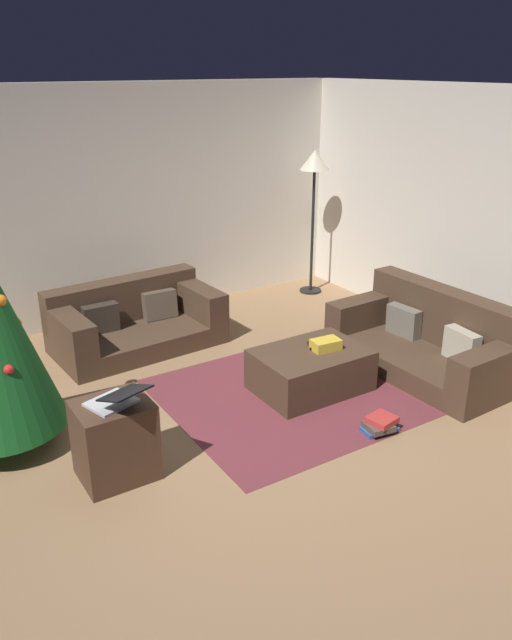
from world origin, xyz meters
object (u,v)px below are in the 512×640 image
Objects in this scene: book_stack at (380,425)px; side_table at (115,440)px; gift_box at (326,344)px; corner_lamp at (314,172)px; tv_remote at (311,346)px; couch_right at (429,341)px; laptop at (116,399)px; ottoman at (311,370)px; couch_left at (133,321)px.

side_table is at bearing 163.79° from book_stack.
corner_lamp is at bearing 55.84° from gift_box.
gift_box is 0.14m from tv_remote.
corner_lamp reaches higher than book_stack.
tv_remote is 0.27× the size of side_table.
side_table is 0.33× the size of corner_lamp.
corner_lamp reaches higher than couch_right.
couch_right is at bearing 11.83° from tv_remote.
corner_lamp reaches higher than laptop.
couch_right is 1.39m from book_stack.
ottoman is 0.55× the size of corner_lamp.
ottoman is at bearing -126.95° from corner_lamp.
ottoman is at bearing 76.77° from couch_right.
corner_lamp is (0.37, 2.40, 1.26)m from couch_right.
corner_lamp reaches higher than couch_left.
gift_box is 2.12m from side_table.
book_stack is at bearing 116.31° from couch_right.
laptop is (-3.19, -0.12, 0.37)m from couch_right.
side_table is (-2.02, -0.38, -0.10)m from tv_remote.
laptop is (-1.95, -0.37, 0.46)m from ottoman.
laptop is (-2.00, -0.44, 0.26)m from tv_remote.
couch_left is 0.97× the size of corner_lamp.
tv_remote is 2.06m from side_table.
couch_right is 3.21m from side_table.
book_stack is 3.73m from corner_lamp.
tv_remote reaches higher than book_stack.
couch_left is at bearing 45.40° from couch_right.
couch_right is 2.74m from corner_lamp.
corner_lamp is (1.48, 2.19, 1.12)m from gift_box.
couch_left is at bearing 64.77° from side_table.
laptop is at bearing -140.66° from tv_remote.
laptop is at bearing -144.75° from corner_lamp.
laptop is 1.60× the size of book_stack.
ottoman is 0.22m from tv_remote.
gift_box is 0.43× the size of side_table.
side_table reaches higher than ottoman.
couch_right reaches higher than gift_box.
laptop is at bearing -169.17° from ottoman.
couch_left is 6.80× the size of gift_box.
ottoman is 6.20× the size of tv_remote.
side_table is (-1.97, -0.31, 0.10)m from ottoman.
laptop reaches higher than book_stack.
corner_lamp is (1.58, 3.04, 1.48)m from book_stack.
side_table is 1.92× the size of book_stack.
side_table reaches higher than tv_remote.
laptop is 0.27× the size of corner_lamp.
laptop is (0.02, -0.06, 0.36)m from side_table.
ottoman reaches higher than book_stack.
gift_box is 2.12m from laptop.
couch_left is at bearing 118.44° from ottoman.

